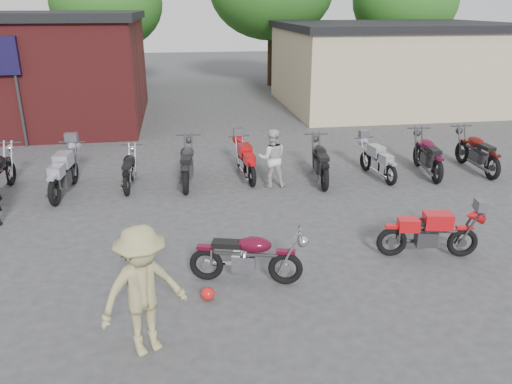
{
  "coord_description": "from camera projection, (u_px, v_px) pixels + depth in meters",
  "views": [
    {
      "loc": [
        -1.58,
        -7.57,
        4.54
      ],
      "look_at": [
        -0.06,
        1.95,
        0.9
      ],
      "focal_mm": 35.0,
      "sensor_mm": 36.0,
      "label": 1
    }
  ],
  "objects": [
    {
      "name": "person_light",
      "position": [
        272.0,
        158.0,
        13.0
      ],
      "size": [
        0.8,
        0.64,
        1.54
      ],
      "primitive_type": "imported",
      "rotation": [
        0.0,
        0.0,
        3.06
      ],
      "color": "beige",
      "rests_on": "ground"
    },
    {
      "name": "row_bike_3",
      "position": [
        187.0,
        161.0,
        13.24
      ],
      "size": [
        0.9,
        2.21,
        1.25
      ],
      "primitive_type": null,
      "rotation": [
        0.0,
        0.0,
        1.48
      ],
      "color": "black",
      "rests_on": "ground"
    },
    {
      "name": "sportbike",
      "position": [
        430.0,
        231.0,
        9.4
      ],
      "size": [
        1.93,
        0.93,
        1.07
      ],
      "primitive_type": null,
      "rotation": [
        0.0,
        0.0,
        -0.18
      ],
      "color": "red",
      "rests_on": "ground"
    },
    {
      "name": "row_bike_1",
      "position": [
        63.0,
        170.0,
        12.53
      ],
      "size": [
        0.91,
        2.2,
        1.24
      ],
      "primitive_type": null,
      "rotation": [
        0.0,
        0.0,
        1.47
      ],
      "color": "#9B9BA9",
      "rests_on": "ground"
    },
    {
      "name": "row_bike_4",
      "position": [
        246.0,
        159.0,
        13.7
      ],
      "size": [
        0.8,
        1.97,
        1.11
      ],
      "primitive_type": null,
      "rotation": [
        0.0,
        0.0,
        1.66
      ],
      "color": "red",
      "rests_on": "ground"
    },
    {
      "name": "helmet",
      "position": [
        208.0,
        294.0,
        8.14
      ],
      "size": [
        0.25,
        0.25,
        0.22
      ],
      "primitive_type": "ellipsoid",
      "rotation": [
        0.0,
        0.0,
        0.09
      ],
      "color": "red",
      "rests_on": "ground"
    },
    {
      "name": "person_tan",
      "position": [
        143.0,
        291.0,
        6.66
      ],
      "size": [
        1.4,
        1.16,
        1.89
      ],
      "primitive_type": "imported",
      "rotation": [
        0.0,
        0.0,
        0.44
      ],
      "color": "#978D5D",
      "rests_on": "ground"
    },
    {
      "name": "tree_1",
      "position": [
        108.0,
        21.0,
        27.11
      ],
      "size": [
        5.92,
        5.92,
        7.4
      ],
      "primitive_type": null,
      "color": "#205917",
      "rests_on": "ground"
    },
    {
      "name": "stucco_building",
      "position": [
        393.0,
        68.0,
        23.32
      ],
      "size": [
        10.0,
        8.0,
        3.5
      ],
      "primitive_type": "cube",
      "color": "tan",
      "rests_on": "ground"
    },
    {
      "name": "vintage_motorcycle",
      "position": [
        248.0,
        254.0,
        8.5
      ],
      "size": [
        1.99,
        1.1,
        1.1
      ],
      "primitive_type": null,
      "rotation": [
        0.0,
        0.0,
        -0.26
      ],
      "color": "#510A1D",
      "rests_on": "ground"
    },
    {
      "name": "tree_2",
      "position": [
        271.0,
        7.0,
        28.19
      ],
      "size": [
        7.04,
        7.04,
        8.8
      ],
      "primitive_type": null,
      "color": "#205917",
      "rests_on": "ground"
    },
    {
      "name": "tree_3",
      "position": [
        403.0,
        17.0,
        29.58
      ],
      "size": [
        6.08,
        6.08,
        7.6
      ],
      "primitive_type": null,
      "color": "#205917",
      "rests_on": "ground"
    },
    {
      "name": "row_bike_8",
      "position": [
        477.0,
        150.0,
        14.3
      ],
      "size": [
        0.72,
        2.15,
        1.24
      ],
      "primitive_type": null,
      "rotation": [
        0.0,
        0.0,
        1.56
      ],
      "color": "#4E0C09",
      "rests_on": "ground"
    },
    {
      "name": "row_bike_2",
      "position": [
        129.0,
        168.0,
        13.08
      ],
      "size": [
        0.68,
        1.83,
        1.04
      ],
      "primitive_type": null,
      "rotation": [
        0.0,
        0.0,
        1.52
      ],
      "color": "black",
      "rests_on": "ground"
    },
    {
      "name": "row_bike_7",
      "position": [
        428.0,
        153.0,
        14.02
      ],
      "size": [
        1.0,
        2.23,
        1.25
      ],
      "primitive_type": null,
      "rotation": [
        0.0,
        0.0,
        1.43
      ],
      "color": "#4F0926",
      "rests_on": "ground"
    },
    {
      "name": "row_bike_5",
      "position": [
        320.0,
        159.0,
        13.47
      ],
      "size": [
        0.94,
        2.17,
        1.22
      ],
      "primitive_type": null,
      "rotation": [
        0.0,
        0.0,
        1.45
      ],
      "color": "black",
      "rests_on": "ground"
    },
    {
      "name": "ground",
      "position": [
        277.0,
        278.0,
        8.83
      ],
      "size": [
        90.0,
        90.0,
        0.0
      ],
      "primitive_type": "plane",
      "color": "#363638"
    },
    {
      "name": "row_bike_6",
      "position": [
        378.0,
        159.0,
        13.78
      ],
      "size": [
        0.87,
        1.89,
        1.06
      ],
      "primitive_type": null,
      "rotation": [
        0.0,
        0.0,
        1.72
      ],
      "color": "#91929E",
      "rests_on": "ground"
    }
  ]
}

